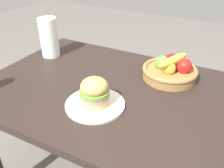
% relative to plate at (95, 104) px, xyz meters
% --- Properties ---
extents(dining_table, '(1.40, 0.90, 0.75)m').
position_rel_plate_xyz_m(dining_table, '(0.04, 0.16, -0.11)').
color(dining_table, '#2D231E').
rests_on(dining_table, ground_plane).
extents(plate, '(0.27, 0.27, 0.01)m').
position_rel_plate_xyz_m(plate, '(0.00, 0.00, 0.00)').
color(plate, silver).
rests_on(plate, dining_table).
extents(sandwich, '(0.13, 0.13, 0.13)m').
position_rel_plate_xyz_m(sandwich, '(-0.00, -0.00, 0.07)').
color(sandwich, '#E5BC75').
rests_on(sandwich, plate).
extents(fruit_basket, '(0.29, 0.29, 0.14)m').
position_rel_plate_xyz_m(fruit_basket, '(0.23, 0.40, 0.04)').
color(fruit_basket, '#9E7542').
rests_on(fruit_basket, dining_table).
extents(paper_towel_roll, '(0.11, 0.11, 0.24)m').
position_rel_plate_xyz_m(paper_towel_roll, '(-0.53, 0.33, 0.11)').
color(paper_towel_roll, white).
rests_on(paper_towel_roll, dining_table).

